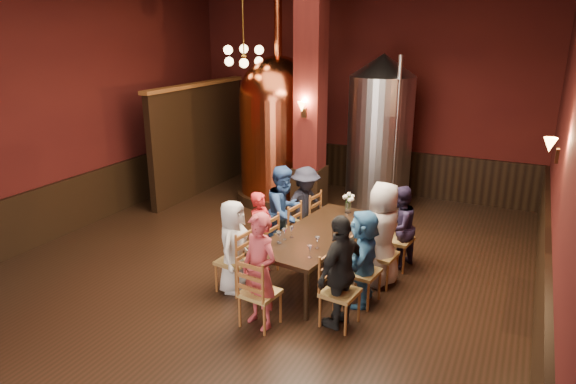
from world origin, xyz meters
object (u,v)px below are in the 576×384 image
at_px(person_1, 261,233).
at_px(copper_kettle, 279,128).
at_px(person_2, 284,213).
at_px(steel_vessel, 380,133).
at_px(rose_vase, 348,200).
at_px(dining_table, 320,235).
at_px(person_0, 233,246).

height_order(person_1, copper_kettle, copper_kettle).
height_order(person_2, steel_vessel, steel_vessel).
bearing_deg(steel_vessel, rose_vase, -84.50).
relative_size(copper_kettle, rose_vase, 12.85).
height_order(dining_table, copper_kettle, copper_kettle).
distance_m(person_1, rose_vase, 1.56).
bearing_deg(person_0, rose_vase, -40.21).
bearing_deg(person_1, rose_vase, -30.33).
bearing_deg(steel_vessel, person_0, -100.44).
xyz_separation_m(dining_table, person_2, (-0.80, 0.43, 0.09)).
distance_m(person_2, copper_kettle, 3.17).
distance_m(dining_table, copper_kettle, 3.96).
distance_m(person_2, steel_vessel, 3.27).
xyz_separation_m(dining_table, steel_vessel, (-0.15, 3.53, 0.89)).
xyz_separation_m(person_0, person_1, (0.08, 0.67, -0.03)).
xyz_separation_m(person_1, rose_vase, (0.98, 1.17, 0.32)).
distance_m(person_1, person_2, 0.67).
distance_m(dining_table, person_0, 1.31).
bearing_deg(person_0, person_2, -16.99).
bearing_deg(person_0, copper_kettle, 7.67).
height_order(person_0, steel_vessel, steel_vessel).
relative_size(person_2, rose_vase, 4.58).
relative_size(person_0, steel_vessel, 0.43).
xyz_separation_m(dining_table, rose_vase, (0.10, 0.95, 0.29)).
xyz_separation_m(person_1, copper_kettle, (-1.37, 3.35, 0.95)).
bearing_deg(person_0, steel_vessel, -20.62).
height_order(copper_kettle, rose_vase, copper_kettle).
distance_m(person_0, person_1, 0.67).
bearing_deg(copper_kettle, person_2, -61.71).
relative_size(person_0, person_2, 0.87).
bearing_deg(person_2, steel_vessel, -1.62).
height_order(person_0, person_1, person_0).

